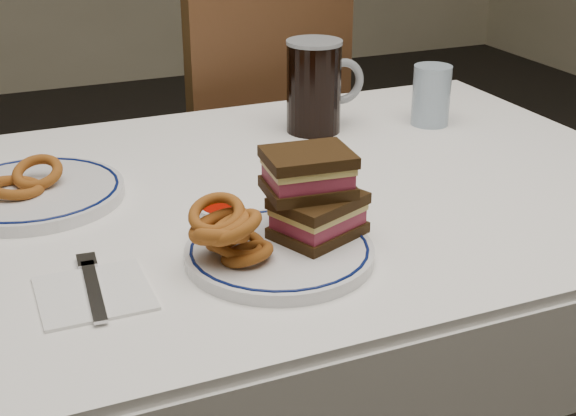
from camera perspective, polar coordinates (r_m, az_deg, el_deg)
name	(u,v)px	position (r m, az deg, el deg)	size (l,w,h in m)	color
dining_table	(269,250)	(1.28, -1.34, -3.00)	(1.27, 0.87, 0.75)	white
chair_far	(244,152)	(2.03, -3.11, 4.02)	(0.55, 0.55, 0.98)	#412E14
main_plate	(279,252)	(1.02, -0.61, -3.16)	(0.24, 0.24, 0.02)	silver
reuben_sandwich	(313,194)	(1.03, 1.79, 1.00)	(0.13, 0.12, 0.11)	black
onion_rings_main	(228,232)	(0.98, -4.26, -1.75)	(0.11, 0.10, 0.09)	brown
ketchup_ramekin	(220,217)	(1.06, -4.86, -0.61)	(0.06, 0.06, 0.03)	white
beer_mug	(316,85)	(1.47, 1.98, 8.70)	(0.15, 0.10, 0.17)	black
water_glass	(431,95)	(1.54, 10.15, 7.89)	(0.07, 0.07, 0.11)	#91A7BB
far_plate	(33,193)	(1.25, -17.66, 1.05)	(0.27, 0.27, 0.02)	silver
onion_rings_far	(25,181)	(1.24, -18.18, 1.86)	(0.12, 0.10, 0.05)	brown
napkin_fork	(94,291)	(0.97, -13.66, -5.78)	(0.13, 0.17, 0.01)	white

